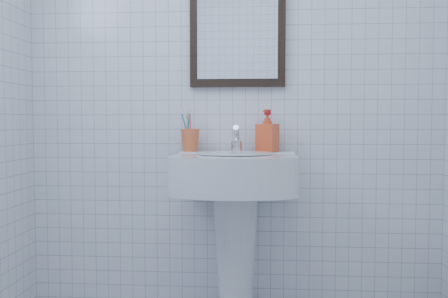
{
  "coord_description": "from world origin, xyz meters",
  "views": [
    {
      "loc": [
        0.16,
        -1.46,
        1.06
      ],
      "look_at": [
        -0.02,
        0.86,
        0.93
      ],
      "focal_mm": 40.0,
      "sensor_mm": 36.0,
      "label": 1
    }
  ],
  "objects": [
    {
      "name": "soap_dispenser",
      "position": [
        0.18,
        1.12,
        1.01
      ],
      "size": [
        0.13,
        0.13,
        0.21
      ],
      "primitive_type": "imported",
      "rotation": [
        0.0,
        0.0,
        -0.42
      ],
      "color": "red",
      "rests_on": "washbasin"
    },
    {
      "name": "wall_back",
      "position": [
        0.0,
        1.2,
        1.25
      ],
      "size": [
        2.2,
        0.02,
        2.5
      ],
      "primitive_type": "cube",
      "color": "white",
      "rests_on": "ground"
    },
    {
      "name": "toothbrush_cup",
      "position": [
        -0.22,
        1.11,
        0.96
      ],
      "size": [
        0.11,
        0.11,
        0.12
      ],
      "primitive_type": null,
      "rotation": [
        0.0,
        0.0,
        -0.08
      ],
      "color": "#E05F31",
      "rests_on": "washbasin"
    },
    {
      "name": "washbasin",
      "position": [
        0.03,
        0.99,
        0.61
      ],
      "size": [
        0.59,
        0.43,
        0.91
      ],
      "color": "silver",
      "rests_on": "ground"
    },
    {
      "name": "wall_mirror",
      "position": [
        0.03,
        1.18,
        1.55
      ],
      "size": [
        0.5,
        0.04,
        0.62
      ],
      "color": "black",
      "rests_on": "wall_back"
    },
    {
      "name": "faucet",
      "position": [
        0.03,
        1.09,
        0.96
      ],
      "size": [
        0.06,
        0.12,
        0.14
      ],
      "color": "silver",
      "rests_on": "washbasin"
    }
  ]
}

